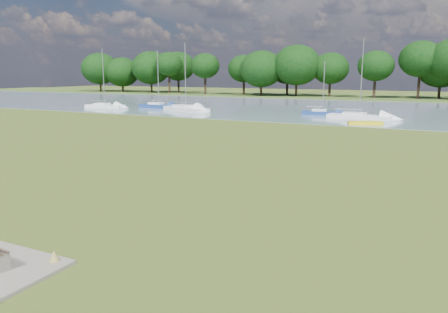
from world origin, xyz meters
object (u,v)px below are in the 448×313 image
at_px(sailboat_2, 185,107).
at_px(sailboat_4, 104,105).
at_px(sailboat_5, 359,115).
at_px(kayak, 365,123).
at_px(sailboat_0, 322,112).
at_px(sailboat_1, 158,105).

relative_size(sailboat_2, sailboat_4, 1.06).
relative_size(sailboat_2, sailboat_5, 1.04).
bearing_deg(sailboat_5, kayak, -70.74).
height_order(sailboat_0, sailboat_5, sailboat_5).
relative_size(kayak, sailboat_2, 0.38).
bearing_deg(sailboat_4, sailboat_0, 1.39).
bearing_deg(sailboat_1, sailboat_0, 0.14).
bearing_deg(kayak, sailboat_2, 143.62).
distance_m(kayak, sailboat_5, 5.34).
distance_m(sailboat_1, sailboat_2, 6.41).
bearing_deg(kayak, sailboat_5, 82.64).
xyz_separation_m(kayak, sailboat_4, (-37.03, 4.26, 0.27)).
bearing_deg(sailboat_1, sailboat_2, -22.16).
bearing_deg(sailboat_1, kayak, -15.14).
distance_m(kayak, sailboat_4, 37.28).
xyz_separation_m(kayak, sailboat_2, (-23.99, 5.29, 0.30)).
xyz_separation_m(sailboat_1, sailboat_4, (-7.07, -3.36, -0.05)).
bearing_deg(sailboat_2, sailboat_1, -179.94).
xyz_separation_m(sailboat_0, sailboat_2, (-17.68, -2.74, 0.06)).
distance_m(sailboat_1, sailboat_4, 7.83).
bearing_deg(sailboat_4, sailboat_1, 19.82).
relative_size(sailboat_4, sailboat_5, 0.98).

